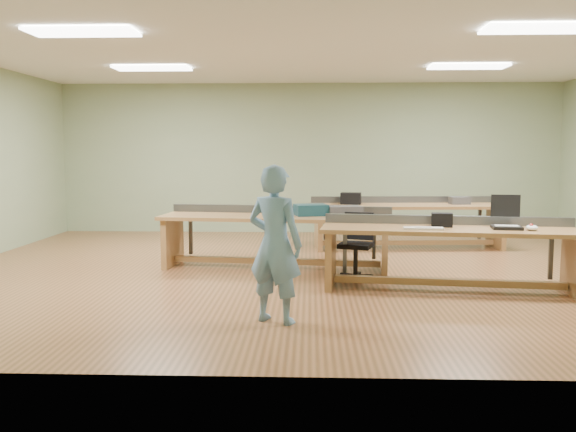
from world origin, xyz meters
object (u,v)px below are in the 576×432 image
at_px(workbench_mid, 276,228).
at_px(drinks_can, 282,211).
at_px(person, 275,244).
at_px(task_chair, 356,254).
at_px(parts_bin_teal, 311,210).
at_px(parts_bin_grey, 344,211).
at_px(mug, 281,212).
at_px(workbench_front, 448,244).
at_px(laptop_base, 507,228).
at_px(camera_bag, 442,220).
at_px(workbench_back, 407,215).

bearing_deg(workbench_mid, drinks_can, 34.92).
height_order(person, task_chair, person).
relative_size(parts_bin_teal, parts_bin_grey, 0.93).
bearing_deg(mug, parts_bin_teal, 10.32).
bearing_deg(workbench_front, task_chair, 156.02).
bearing_deg(mug, laptop_base, -26.50).
relative_size(person, mug, 11.70).
bearing_deg(person, drinks_can, -64.31).
height_order(workbench_mid, camera_bag, camera_bag).
height_order(workbench_back, parts_bin_grey, parts_bin_grey).
height_order(person, laptop_base, person).
height_order(camera_bag, parts_bin_grey, camera_bag).
bearing_deg(drinks_can, mug, -98.27).
xyz_separation_m(workbench_front, task_chair, (-1.04, 0.62, -0.25)).
xyz_separation_m(workbench_front, parts_bin_grey, (-1.17, 1.37, 0.26)).
xyz_separation_m(workbench_back, parts_bin_grey, (-1.18, -1.79, 0.25)).
bearing_deg(workbench_front, camera_bag, 135.01).
xyz_separation_m(workbench_back, camera_bag, (-0.08, -3.07, 0.27)).
distance_m(laptop_base, parts_bin_teal, 2.69).
bearing_deg(laptop_base, parts_bin_grey, 148.55).
distance_m(parts_bin_grey, mug, 0.90).
bearing_deg(laptop_base, parts_bin_teal, 155.67).
height_order(workbench_front, task_chair, workbench_front).
bearing_deg(parts_bin_grey, parts_bin_teal, -174.35).
bearing_deg(drinks_can, person, -88.83).
bearing_deg(laptop_base, drinks_can, 159.24).
bearing_deg(workbench_mid, mug, -33.96).
bearing_deg(mug, camera_bag, -30.20).
height_order(workbench_mid, drinks_can, drinks_can).
bearing_deg(workbench_front, person, -136.70).
relative_size(workbench_mid, task_chair, 3.89).
xyz_separation_m(camera_bag, mug, (-1.99, 1.16, -0.03)).
relative_size(camera_bag, task_chair, 0.29).
distance_m(laptop_base, camera_bag, 0.74).
bearing_deg(person, mug, -63.94).
xyz_separation_m(workbench_mid, camera_bag, (2.06, -1.22, 0.27)).
distance_m(person, mug, 2.71).
bearing_deg(camera_bag, workbench_mid, 158.09).
height_order(workbench_back, parts_bin_teal, parts_bin_teal).
xyz_separation_m(workbench_mid, workbench_back, (2.14, 1.85, 0.00)).
relative_size(laptop_base, parts_bin_grey, 0.70).
bearing_deg(workbench_mid, parts_bin_teal, 8.57).
relative_size(workbench_front, parts_bin_teal, 6.91).
height_order(workbench_back, drinks_can, drinks_can).
xyz_separation_m(workbench_mid, person, (0.14, -2.76, 0.20)).
distance_m(laptop_base, mug, 3.02).
bearing_deg(task_chair, parts_bin_teal, 147.74).
bearing_deg(parts_bin_grey, person, -106.17).
distance_m(workbench_back, mug, 2.83).
distance_m(workbench_front, laptop_base, 0.69).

